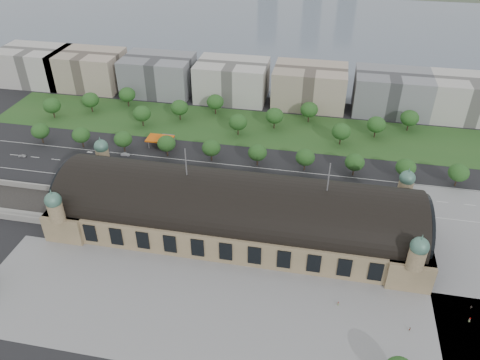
% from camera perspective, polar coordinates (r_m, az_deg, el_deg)
% --- Properties ---
extents(ground, '(900.00, 900.00, 0.00)m').
position_cam_1_polar(ground, '(197.29, -0.43, -6.21)').
color(ground, black).
rests_on(ground, ground).
extents(station, '(150.00, 48.40, 44.30)m').
position_cam_1_polar(station, '(190.83, -0.44, -3.85)').
color(station, tan).
rests_on(station, ground).
extents(plaza_south, '(190.00, 48.00, 0.12)m').
position_cam_1_polar(plaza_south, '(165.34, -0.06, -16.32)').
color(plaza_south, gray).
rests_on(plaza_south, ground).
extents(road_slab, '(260.00, 26.00, 0.10)m').
position_cam_1_polar(road_slab, '(230.71, -3.41, 0.40)').
color(road_slab, black).
rests_on(road_slab, ground).
extents(grass_belt, '(300.00, 45.00, 0.10)m').
position_cam_1_polar(grass_belt, '(276.06, 0.38, 6.48)').
color(grass_belt, '#285421').
rests_on(grass_belt, ground).
extents(petrol_station, '(14.00, 13.00, 5.05)m').
position_cam_1_polar(petrol_station, '(260.68, -9.24, 4.98)').
color(petrol_station, '#DB5B0C').
rests_on(petrol_station, ground).
extents(lake, '(700.00, 320.00, 0.08)m').
position_cam_1_polar(lake, '(464.56, 7.30, 17.75)').
color(lake, slate).
rests_on(lake, ground).
extents(office_0, '(45.00, 32.00, 24.00)m').
position_cam_1_polar(office_0, '(363.79, -23.67, 12.65)').
color(office_0, '#B7B4AE').
rests_on(office_0, ground).
extents(office_1, '(45.00, 32.00, 24.00)m').
position_cam_1_polar(office_1, '(343.35, -17.96, 12.68)').
color(office_1, tan).
rests_on(office_1, ground).
extents(office_2, '(45.00, 32.00, 24.00)m').
position_cam_1_polar(office_2, '(323.00, -9.90, 12.51)').
color(office_2, gray).
rests_on(office_2, ground).
extents(office_3, '(45.00, 32.00, 24.00)m').
position_cam_1_polar(office_3, '(309.45, -0.98, 12.05)').
color(office_3, '#B7B4AE').
rests_on(office_3, ground).
extents(office_4, '(45.00, 32.00, 24.00)m').
position_cam_1_polar(office_4, '(303.64, 8.48, 11.24)').
color(office_4, tan).
rests_on(office_4, ground).
extents(office_5, '(45.00, 32.00, 24.00)m').
position_cam_1_polar(office_5, '(306.00, 17.97, 10.13)').
color(office_5, gray).
rests_on(office_5, ground).
extents(office_6, '(45.00, 32.00, 24.00)m').
position_cam_1_polar(office_6, '(314.96, 26.15, 8.94)').
color(office_6, '#B7B4AE').
rests_on(office_6, ground).
extents(tree_row_0, '(9.60, 9.60, 11.52)m').
position_cam_1_polar(tree_row_0, '(278.07, -23.18, 5.52)').
color(tree_row_0, '#2D2116').
rests_on(tree_row_0, ground).
extents(tree_row_1, '(9.60, 9.60, 11.52)m').
position_cam_1_polar(tree_row_1, '(265.83, -18.82, 5.22)').
color(tree_row_1, '#2D2116').
rests_on(tree_row_1, ground).
extents(tree_row_2, '(9.60, 9.60, 11.52)m').
position_cam_1_polar(tree_row_2, '(255.27, -14.07, 4.85)').
color(tree_row_2, '#2D2116').
rests_on(tree_row_2, ground).
extents(tree_row_3, '(9.60, 9.60, 11.52)m').
position_cam_1_polar(tree_row_3, '(246.60, -8.96, 4.42)').
color(tree_row_3, '#2D2116').
rests_on(tree_row_3, ground).
extents(tree_row_4, '(9.60, 9.60, 11.52)m').
position_cam_1_polar(tree_row_4, '(240.03, -3.53, 3.92)').
color(tree_row_4, '#2D2116').
rests_on(tree_row_4, ground).
extents(tree_row_5, '(9.60, 9.60, 11.52)m').
position_cam_1_polar(tree_row_5, '(235.73, 2.14, 3.36)').
color(tree_row_5, '#2D2116').
rests_on(tree_row_5, ground).
extents(tree_row_6, '(9.60, 9.60, 11.52)m').
position_cam_1_polar(tree_row_6, '(233.82, 7.96, 2.75)').
color(tree_row_6, '#2D2116').
rests_on(tree_row_6, ground).
extents(tree_row_7, '(9.60, 9.60, 11.52)m').
position_cam_1_polar(tree_row_7, '(234.37, 13.81, 2.11)').
color(tree_row_7, '#2D2116').
rests_on(tree_row_7, ground).
extents(tree_row_8, '(9.60, 9.60, 11.52)m').
position_cam_1_polar(tree_row_8, '(237.36, 19.56, 1.46)').
color(tree_row_8, '#2D2116').
rests_on(tree_row_8, ground).
extents(tree_row_9, '(9.60, 9.60, 11.52)m').
position_cam_1_polar(tree_row_9, '(242.69, 25.11, 0.82)').
color(tree_row_9, '#2D2116').
rests_on(tree_row_9, ground).
extents(tree_belt_0, '(10.40, 10.40, 12.48)m').
position_cam_1_polar(tree_belt_0, '(305.34, -21.96, 8.43)').
color(tree_belt_0, '#2D2116').
rests_on(tree_belt_0, ground).
extents(tree_belt_1, '(10.40, 10.40, 12.48)m').
position_cam_1_polar(tree_belt_1, '(305.24, -17.78, 9.29)').
color(tree_belt_1, '#2D2116').
rests_on(tree_belt_1, ground).
extents(tree_belt_2, '(10.40, 10.40, 12.48)m').
position_cam_1_polar(tree_belt_2, '(306.80, -13.60, 10.10)').
color(tree_belt_2, '#2D2116').
rests_on(tree_belt_2, ground).
extents(tree_belt_3, '(10.40, 10.40, 12.48)m').
position_cam_1_polar(tree_belt_3, '(279.59, -11.88, 7.94)').
color(tree_belt_3, '#2D2116').
rests_on(tree_belt_3, ground).
extents(tree_belt_4, '(10.40, 10.40, 12.48)m').
position_cam_1_polar(tree_belt_4, '(283.33, -7.40, 8.75)').
color(tree_belt_4, '#2D2116').
rests_on(tree_belt_4, ground).
extents(tree_belt_5, '(10.40, 10.40, 12.48)m').
position_cam_1_polar(tree_belt_5, '(288.78, -3.04, 9.49)').
color(tree_belt_5, '#2D2116').
rests_on(tree_belt_5, ground).
extents(tree_belt_6, '(10.40, 10.40, 12.48)m').
position_cam_1_polar(tree_belt_6, '(263.83, -0.24, 7.07)').
color(tree_belt_6, '#2D2116').
rests_on(tree_belt_6, ground).
extents(tree_belt_7, '(10.40, 10.40, 12.48)m').
position_cam_1_polar(tree_belt_7, '(271.80, 4.23, 7.82)').
color(tree_belt_7, '#2D2116').
rests_on(tree_belt_7, ground).
extents(tree_belt_8, '(10.40, 10.40, 12.48)m').
position_cam_1_polar(tree_belt_8, '(281.35, 8.44, 8.48)').
color(tree_belt_8, '#2D2116').
rests_on(tree_belt_8, ground).
extents(tree_belt_9, '(10.40, 10.40, 12.48)m').
position_cam_1_polar(tree_belt_9, '(259.88, 12.24, 5.81)').
color(tree_belt_9, '#2D2116').
rests_on(tree_belt_9, ground).
extents(tree_belt_10, '(10.40, 10.40, 12.48)m').
position_cam_1_polar(tree_belt_10, '(271.98, 16.29, 6.51)').
color(tree_belt_10, '#2D2116').
rests_on(tree_belt_10, ground).
extents(tree_belt_11, '(10.40, 10.40, 12.48)m').
position_cam_1_polar(tree_belt_11, '(285.35, 19.98, 7.11)').
color(tree_belt_11, '#2D2116').
rests_on(tree_belt_11, ground).
extents(traffic_car_0, '(4.15, 2.04, 1.36)m').
position_cam_1_polar(traffic_car_0, '(271.47, -25.01, 2.70)').
color(traffic_car_0, '#BBBBBD').
rests_on(traffic_car_0, ground).
extents(traffic_car_1, '(4.85, 2.07, 1.55)m').
position_cam_1_polar(traffic_car_1, '(254.40, -13.80, 3.05)').
color(traffic_car_1, '#9899A1').
rests_on(traffic_car_1, ground).
extents(traffic_car_2, '(5.60, 2.73, 1.53)m').
position_cam_1_polar(traffic_car_2, '(233.07, -12.89, 0.11)').
color(traffic_car_2, black).
rests_on(traffic_car_2, ground).
extents(traffic_car_3, '(4.40, 1.85, 1.27)m').
position_cam_1_polar(traffic_car_3, '(231.51, -4.99, 0.64)').
color(traffic_car_3, maroon).
rests_on(traffic_car_3, ground).
extents(traffic_car_4, '(4.64, 2.06, 1.55)m').
position_cam_1_polar(traffic_car_4, '(224.33, 6.08, -0.59)').
color(traffic_car_4, '#182344').
rests_on(traffic_car_4, ground).
extents(traffic_car_6, '(5.37, 2.79, 1.45)m').
position_cam_1_polar(traffic_car_6, '(225.66, 18.16, -2.10)').
color(traffic_car_6, white).
rests_on(traffic_car_6, ground).
extents(parked_car_0, '(4.72, 3.23, 1.47)m').
position_cam_1_polar(parked_car_0, '(237.08, -18.12, -0.20)').
color(parked_car_0, black).
rests_on(parked_car_0, ground).
extents(parked_car_1, '(5.69, 5.20, 1.48)m').
position_cam_1_polar(parked_car_1, '(238.86, -17.80, 0.14)').
color(parked_car_1, maroon).
rests_on(parked_car_1, ground).
extents(parked_car_2, '(6.11, 4.73, 1.65)m').
position_cam_1_polar(parked_car_2, '(225.29, -11.63, -0.99)').
color(parked_car_2, '#1C1946').
rests_on(parked_car_2, ground).
extents(parked_car_3, '(4.09, 3.32, 1.31)m').
position_cam_1_polar(parked_car_3, '(227.82, -13.18, -0.83)').
color(parked_car_3, '#5B5D63').
rests_on(parked_car_3, ground).
extents(parked_car_4, '(5.09, 4.04, 1.62)m').
position_cam_1_polar(parked_car_4, '(218.42, -6.18, -1.65)').
color(parked_car_4, silver).
rests_on(parked_car_4, ground).
extents(parked_car_5, '(5.09, 3.73, 1.29)m').
position_cam_1_polar(parked_car_5, '(219.65, -3.84, -1.34)').
color(parked_car_5, '#9B9EA3').
rests_on(parked_car_5, ground).
extents(parked_car_6, '(4.79, 4.37, 1.35)m').
position_cam_1_polar(parked_car_6, '(222.58, -7.14, -1.01)').
color(parked_car_6, black).
rests_on(parked_car_6, ground).
extents(bus_west, '(11.30, 2.83, 3.14)m').
position_cam_1_polar(bus_west, '(225.59, -4.40, -0.03)').
color(bus_west, '#AC3B1B').
rests_on(bus_west, ground).
extents(bus_mid, '(11.73, 3.06, 3.25)m').
position_cam_1_polar(bus_mid, '(215.29, 6.91, -2.04)').
color(bus_mid, white).
rests_on(bus_mid, ground).
extents(bus_east, '(11.98, 3.68, 3.29)m').
position_cam_1_polar(bus_east, '(219.21, 9.19, -1.52)').
color(bus_east, silver).
rests_on(bus_east, ground).
extents(pedestrian_0, '(0.91, 0.73, 1.63)m').
position_cam_1_polar(pedestrian_0, '(171.42, 11.87, -14.53)').
color(pedestrian_0, gray).
rests_on(pedestrian_0, ground).
extents(pedestrian_1, '(0.57, 0.68, 1.58)m').
position_cam_1_polar(pedestrian_1, '(170.52, 20.00, -16.70)').
color(pedestrian_1, gray).
rests_on(pedestrian_1, ground).
extents(pedestrian_2, '(0.59, 0.82, 1.53)m').
position_cam_1_polar(pedestrian_2, '(185.09, 26.34, -13.72)').
color(pedestrian_2, gray).
rests_on(pedestrian_2, ground).
extents(pedestrian_5, '(0.57, 0.97, 1.94)m').
position_cam_1_polar(pedestrian_5, '(180.49, 26.19, -15.04)').
color(pedestrian_5, gray).
rests_on(pedestrian_5, ground).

